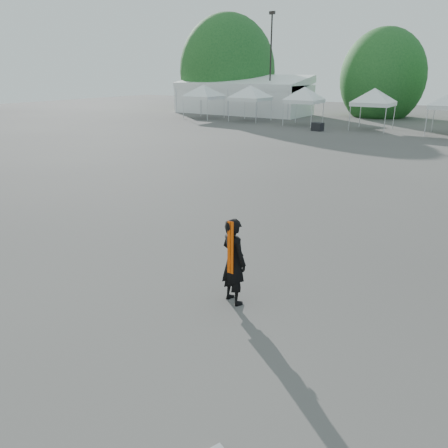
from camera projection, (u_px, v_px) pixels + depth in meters
The scene contains 11 objects.
ground at pixel (265, 265), 11.06m from camera, with size 120.00×120.00×0.00m, color #474442.
marquee at pixel (242, 96), 49.39m from camera, with size 15.00×6.25×4.23m.
light_pole_west at pixel (271, 59), 45.26m from camera, with size 0.60×0.25×10.30m.
tree_far_w at pixel (227, 72), 52.98m from camera, with size 4.80×4.80×7.30m.
tree_mid_w at pixel (382, 78), 45.37m from camera, with size 4.16×4.16×6.33m.
tent_a at pixel (203, 87), 43.98m from camera, with size 4.53×4.53×3.88m.
tent_b at pixel (251, 88), 41.68m from camera, with size 4.57×4.57×3.88m.
tent_c at pixel (305, 90), 38.34m from camera, with size 4.07×4.07×3.88m.
tent_d at pixel (375, 91), 35.33m from camera, with size 4.29×4.29×3.88m.
man at pixel (234, 261), 9.00m from camera, with size 0.79×0.66×1.86m.
crate_west at pixel (318, 127), 35.58m from camera, with size 0.85×0.66×0.66m, color black.
Camera 1 is at (4.71, -8.99, 4.64)m, focal length 35.00 mm.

